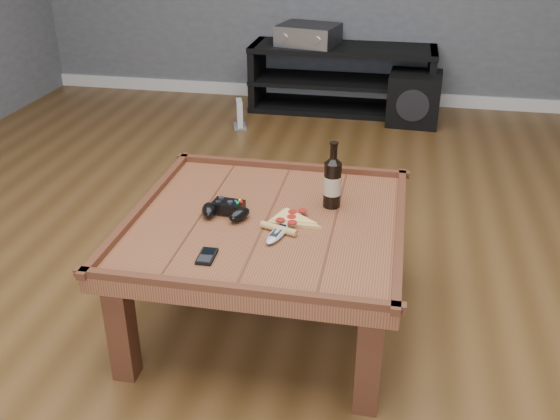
% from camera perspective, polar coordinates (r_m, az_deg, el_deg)
% --- Properties ---
extents(ground, '(6.00, 6.00, 0.00)m').
position_cam_1_polar(ground, '(2.55, -1.11, -9.80)').
color(ground, '#492F14').
rests_on(ground, ground).
extents(baseboard, '(5.00, 0.02, 0.10)m').
position_cam_1_polar(baseboard, '(5.22, 5.85, 10.42)').
color(baseboard, silver).
rests_on(baseboard, ground).
extents(coffee_table, '(1.03, 1.03, 0.48)m').
position_cam_1_polar(coffee_table, '(2.34, -1.19, -2.10)').
color(coffee_table, '#552B18').
rests_on(coffee_table, ground).
extents(media_console, '(1.40, 0.45, 0.50)m').
position_cam_1_polar(media_console, '(4.94, 5.67, 11.82)').
color(media_console, black).
rests_on(media_console, ground).
extents(beer_bottle, '(0.07, 0.07, 0.26)m').
position_cam_1_polar(beer_bottle, '(2.37, 4.82, 2.66)').
color(beer_bottle, black).
rests_on(beer_bottle, coffee_table).
extents(game_controller, '(0.21, 0.15, 0.06)m').
position_cam_1_polar(game_controller, '(2.33, -4.99, 0.03)').
color(game_controller, black).
rests_on(game_controller, coffee_table).
extents(pizza_slice, '(0.23, 0.29, 0.03)m').
position_cam_1_polar(pizza_slice, '(2.28, 0.89, -0.97)').
color(pizza_slice, tan).
rests_on(pizza_slice, coffee_table).
extents(smartphone, '(0.06, 0.10, 0.01)m').
position_cam_1_polar(smartphone, '(2.08, -6.71, -4.21)').
color(smartphone, black).
rests_on(smartphone, coffee_table).
extents(remote_control, '(0.08, 0.17, 0.02)m').
position_cam_1_polar(remote_control, '(2.19, -0.25, -2.17)').
color(remote_control, '#9EA2AC').
rests_on(remote_control, coffee_table).
extents(av_receiver, '(0.49, 0.44, 0.15)m').
position_cam_1_polar(av_receiver, '(4.89, 2.61, 15.73)').
color(av_receiver, black).
rests_on(av_receiver, media_console).
extents(subwoofer, '(0.39, 0.39, 0.37)m').
position_cam_1_polar(subwoofer, '(4.74, 12.16, 9.96)').
color(subwoofer, black).
rests_on(subwoofer, ground).
extents(game_console, '(0.13, 0.18, 0.20)m').
position_cam_1_polar(game_console, '(4.58, -3.72, 8.66)').
color(game_console, slate).
rests_on(game_console, ground).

